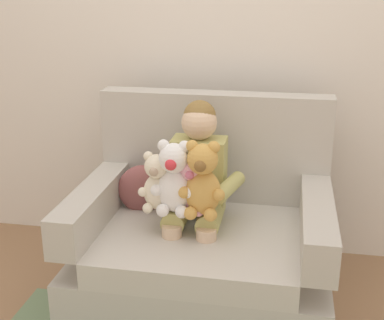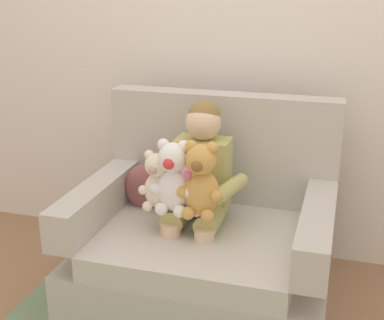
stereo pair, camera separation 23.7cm
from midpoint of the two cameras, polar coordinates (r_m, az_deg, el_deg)
The scene contains 9 objects.
ground_plane at distance 2.74m, azimuth 3.74°, elevation -14.95°, with size 8.00×8.00×0.00m, color #936D4C.
back_wall at distance 2.95m, azimuth 7.38°, elevation 14.38°, with size 6.00×0.10×2.60m, color silver.
armchair at distance 2.63m, azimuth 4.14°, elevation -8.86°, with size 1.19×0.90×0.98m.
seated_child at distance 2.52m, azimuth 3.47°, elevation -2.18°, with size 0.45×0.39×0.82m.
plush_white at distance 2.37m, azimuth 0.86°, elevation -2.10°, with size 0.20×0.17×0.34m.
plush_honey at distance 2.33m, azimuth 3.88°, elevation -2.41°, with size 0.21×0.17×0.35m.
plush_cream at distance 2.41m, azimuth -0.96°, elevation -2.45°, with size 0.17×0.14×0.28m.
plush_pink at distance 2.38m, azimuth 2.76°, elevation -2.89°, with size 0.16×0.13×0.27m.
throw_pillow at distance 2.73m, azimuth -2.12°, elevation -3.02°, with size 0.26×0.12×0.26m, color #8C4C4C.
Camera 2 is at (0.60, -2.20, 1.53)m, focal length 49.57 mm.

